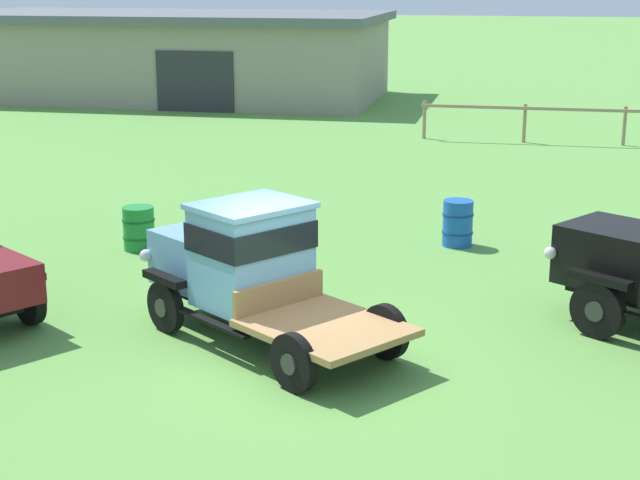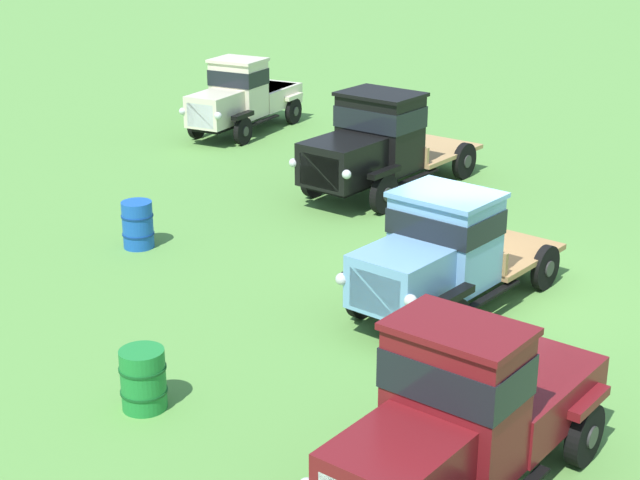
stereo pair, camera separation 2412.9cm
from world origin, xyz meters
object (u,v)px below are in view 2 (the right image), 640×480
vintage_truck_back_of_row (242,96)px  vintage_truck_far_side (375,143)px  vintage_truck_second_in_line (464,416)px  oil_drum_near_fence (138,225)px  oil_drum_beside_row (143,379)px  vintage_truck_midrow_center (440,252)px

vintage_truck_back_of_row → vintage_truck_far_side: bearing=-145.6°
vintage_truck_second_in_line → oil_drum_near_fence: (8.04, 5.84, -0.63)m
vintage_truck_far_side → oil_drum_near_fence: (-3.83, 4.59, -0.75)m
vintage_truck_second_in_line → oil_drum_near_fence: size_ratio=4.80×
oil_drum_beside_row → oil_drum_near_fence: bearing=14.7°
vintage_truck_back_of_row → oil_drum_beside_row: size_ratio=5.30×
vintage_truck_midrow_center → vintage_truck_back_of_row: (12.32, 5.11, -0.05)m
vintage_truck_far_side → vintage_truck_back_of_row: 6.93m
vintage_truck_second_in_line → vintage_truck_midrow_center: (5.27, 0.05, 0.01)m
vintage_truck_second_in_line → vintage_truck_far_side: 11.94m
vintage_truck_second_in_line → oil_drum_beside_row: size_ratio=5.15×
vintage_truck_back_of_row → oil_drum_near_fence: size_ratio=4.93×
vintage_truck_second_in_line → vintage_truck_back_of_row: bearing=16.3°
vintage_truck_second_in_line → oil_drum_near_fence: 9.96m
vintage_truck_far_side → vintage_truck_second_in_line: bearing=-174.0°
vintage_truck_midrow_center → vintage_truck_back_of_row: size_ratio=1.02×
oil_drum_beside_row → vintage_truck_midrow_center: bearing=-50.3°
vintage_truck_second_in_line → vintage_truck_midrow_center: size_ratio=0.95×
vintage_truck_midrow_center → oil_drum_beside_row: vintage_truck_midrow_center is taller
oil_drum_near_fence → oil_drum_beside_row: bearing=-165.3°
vintage_truck_second_in_line → vintage_truck_back_of_row: 18.33m
vintage_truck_far_side → oil_drum_near_fence: size_ratio=5.81×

